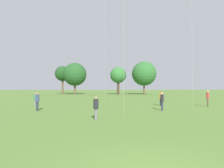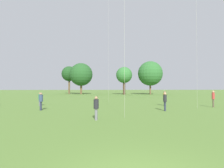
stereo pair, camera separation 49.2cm
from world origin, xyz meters
TOP-DOWN VIEW (x-y plane):
  - person_standing_0 at (5.08, 12.44)m, footprint 0.44×0.44m
  - person_standing_1 at (-8.10, 17.69)m, footprint 0.49×0.49m
  - person_standing_3 at (-6.60, 13.60)m, footprint 0.44×0.44m
  - person_standing_4 at (-1.20, 8.27)m, footprint 0.48×0.48m
  - person_standing_5 at (11.52, 15.06)m, footprint 0.30×0.30m
  - person_standing_6 at (6.73, 16.91)m, footprint 0.46×0.46m
  - distant_tree_0 at (-11.73, 57.06)m, footprint 5.12×5.12m
  - distant_tree_1 at (14.39, 49.64)m, footprint 7.59×7.59m
  - distant_tree_2 at (6.25, 49.77)m, footprint 4.95×4.95m
  - distant_tree_3 at (-7.22, 53.03)m, footprint 7.32×7.32m

SIDE VIEW (x-z plane):
  - person_standing_1 at x=-8.10m, z-range 0.15..1.72m
  - person_standing_4 at x=-1.20m, z-range 0.15..1.74m
  - person_standing_3 at x=-6.60m, z-range 0.16..1.86m
  - person_standing_6 at x=6.73m, z-range 0.17..1.91m
  - person_standing_0 at x=5.08m, z-range 0.18..1.90m
  - person_standing_5 at x=11.52m, z-range 0.21..2.05m
  - distant_tree_2 at x=6.25m, z-range 1.69..10.16m
  - distant_tree_3 at x=-7.22m, z-range 1.32..11.30m
  - distant_tree_1 at x=14.39m, z-range 1.34..11.62m
  - distant_tree_0 at x=-11.73m, z-range 2.09..11.51m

